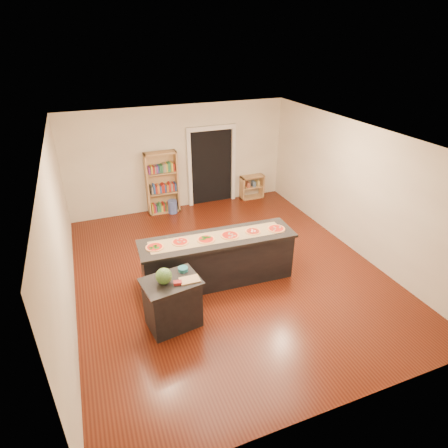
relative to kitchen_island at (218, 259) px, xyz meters
name	(u,v)px	position (x,y,z in m)	size (l,w,h in m)	color
room	(228,210)	(0.30, 0.25, 0.90)	(6.00, 7.00, 2.80)	beige
doorway	(212,162)	(1.20, 3.71, 0.71)	(1.40, 0.09, 2.21)	black
kitchen_island	(218,259)	(0.00, 0.00, 0.00)	(2.98, 0.81, 0.98)	black
side_counter	(173,303)	(-1.14, -0.91, -0.04)	(0.91, 0.66, 0.90)	black
bookshelf	(162,183)	(-0.27, 3.55, 0.35)	(0.84, 0.30, 1.68)	tan
low_shelf	(252,187)	(2.40, 3.55, -0.15)	(0.69, 0.29, 0.69)	tan
waste_bin	(172,207)	(-0.07, 3.39, -0.31)	(0.25, 0.25, 0.36)	#485AA1
kraft_paper	(218,237)	(0.00, 0.02, 0.49)	(2.59, 0.47, 0.00)	#93764C
watermelon	(164,276)	(-1.25, -0.93, 0.54)	(0.26, 0.26, 0.26)	#144214
cutting_board	(190,280)	(-0.86, -1.00, 0.41)	(0.32, 0.21, 0.02)	tan
package_red	(178,283)	(-1.06, -1.03, 0.43)	(0.13, 0.09, 0.05)	maroon
package_teal	(183,269)	(-0.88, -0.70, 0.44)	(0.17, 0.17, 0.06)	#195966
pizza_a	(155,247)	(-1.19, 0.06, 0.50)	(0.32, 0.32, 0.02)	tan
pizza_b	(180,242)	(-0.71, 0.08, 0.50)	(0.33, 0.33, 0.02)	tan
pizza_c	(206,239)	(-0.24, -0.01, 0.50)	(0.34, 0.34, 0.02)	tan
pizza_d	(230,235)	(0.24, -0.02, 0.50)	(0.35, 0.35, 0.02)	tan
pizza_e	(253,231)	(0.71, -0.04, 0.50)	(0.29, 0.29, 0.02)	tan
pizza_f	(276,229)	(1.19, -0.11, 0.50)	(0.33, 0.33, 0.02)	tan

